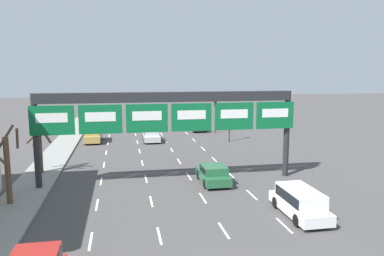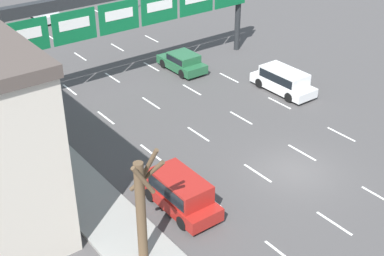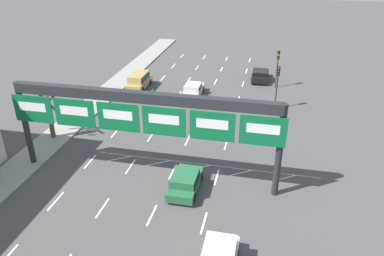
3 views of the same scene
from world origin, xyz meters
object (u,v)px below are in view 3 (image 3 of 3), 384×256
at_px(car_silver, 193,89).
at_px(tree_bare_third, 49,111).
at_px(car_black, 260,75).
at_px(traffic_light_mid_block, 278,61).
at_px(suv_gold, 139,80).
at_px(traffic_light_near_gantry, 278,79).
at_px(sign_gantry, 142,110).
at_px(car_green, 185,181).

xyz_separation_m(car_silver, tree_bare_third, (-9.65, -12.17, 1.80)).
relative_size(car_black, tree_bare_third, 0.87).
bearing_deg(car_silver, traffic_light_mid_block, 27.70).
bearing_deg(car_black, car_silver, -136.20).
height_order(suv_gold, car_silver, suv_gold).
bearing_deg(traffic_light_near_gantry, car_black, 103.16).
distance_m(traffic_light_near_gantry, tree_bare_third, 21.22).
bearing_deg(traffic_light_mid_block, sign_gantry, -112.67).
xyz_separation_m(traffic_light_near_gantry, tree_bare_third, (-18.47, -10.44, -0.65)).
bearing_deg(suv_gold, sign_gantry, -69.00).
relative_size(car_silver, tree_bare_third, 0.86).
height_order(sign_gantry, tree_bare_third, sign_gantry).
distance_m(sign_gantry, tree_bare_third, 10.89).
relative_size(sign_gantry, tree_bare_third, 3.99).
distance_m(car_black, traffic_light_near_gantry, 8.89).
relative_size(car_green, car_silver, 0.98).
xyz_separation_m(suv_gold, traffic_light_mid_block, (15.31, 3.61, 2.11)).
xyz_separation_m(car_silver, traffic_light_near_gantry, (8.81, -1.73, 2.44)).
bearing_deg(traffic_light_mid_block, traffic_light_near_gantry, -89.41).
xyz_separation_m(traffic_light_near_gantry, traffic_light_mid_block, (-0.07, 6.32, -0.10)).
xyz_separation_m(sign_gantry, car_green, (3.08, -0.79, -4.63)).
xyz_separation_m(sign_gantry, traffic_light_near_gantry, (8.77, 14.50, -2.17)).
bearing_deg(traffic_light_near_gantry, sign_gantry, -121.15).
bearing_deg(car_green, car_black, 81.00).
height_order(traffic_light_near_gantry, tree_bare_third, tree_bare_third).
xyz_separation_m(car_silver, traffic_light_mid_block, (8.75, 4.59, 2.35)).
bearing_deg(tree_bare_third, car_silver, 51.59).
xyz_separation_m(car_green, car_black, (3.74, 23.61, -0.01)).
relative_size(car_green, traffic_light_near_gantry, 0.89).
bearing_deg(car_green, traffic_light_mid_block, 75.43).
distance_m(suv_gold, traffic_light_mid_block, 15.87).
height_order(car_green, tree_bare_third, tree_bare_third).
relative_size(sign_gantry, traffic_light_near_gantry, 4.22).
relative_size(car_green, tree_bare_third, 0.84).
height_order(sign_gantry, car_green, sign_gantry).
height_order(car_black, tree_bare_third, tree_bare_third).
xyz_separation_m(sign_gantry, tree_bare_third, (-9.70, 4.06, -2.82)).
distance_m(car_green, traffic_light_mid_block, 22.46).
height_order(car_silver, car_black, car_silver).
distance_m(car_black, traffic_light_mid_block, 3.63).
relative_size(traffic_light_near_gantry, traffic_light_mid_block, 1.03).
bearing_deg(sign_gantry, traffic_light_mid_block, 67.33).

